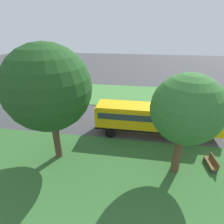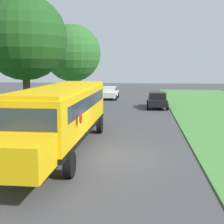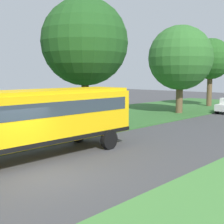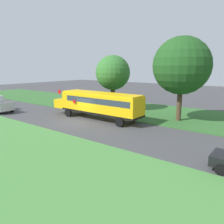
% 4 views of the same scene
% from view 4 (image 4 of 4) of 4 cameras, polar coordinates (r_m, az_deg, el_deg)
% --- Properties ---
extents(ground_plane, '(120.00, 120.00, 0.00)m').
position_cam_4_polar(ground_plane, '(25.02, -9.00, -2.53)').
color(ground_plane, '#424244').
extents(grass_verge, '(12.00, 80.00, 0.08)m').
position_cam_4_polar(grass_verge, '(32.53, 3.83, 0.95)').
color(grass_verge, '#33662D').
rests_on(grass_verge, ground).
extents(school_bus, '(2.84, 12.42, 3.16)m').
position_cam_4_polar(school_bus, '(25.63, -3.57, 2.33)').
color(school_bus, yellow).
rests_on(school_bus, ground).
extents(oak_tree_beside_bus, '(4.74, 4.74, 7.69)m').
position_cam_4_polar(oak_tree_beside_bus, '(30.36, -0.10, 10.22)').
color(oak_tree_beside_bus, brown).
rests_on(oak_tree_beside_bus, ground).
extents(oak_tree_roadside_mid, '(6.31, 6.31, 9.38)m').
position_cam_4_polar(oak_tree_roadside_mid, '(25.61, 17.57, 11.40)').
color(oak_tree_roadside_mid, '#4C3826').
rests_on(oak_tree_roadside_mid, ground).
extents(stop_sign, '(0.08, 0.68, 2.74)m').
position_cam_4_polar(stop_sign, '(34.06, -13.52, 4.03)').
color(stop_sign, gray).
rests_on(stop_sign, ground).
extents(park_bench, '(1.63, 0.62, 0.92)m').
position_cam_4_polar(park_bench, '(32.10, -4.87, 1.58)').
color(park_bench, brown).
rests_on(park_bench, ground).
extents(trash_bin, '(0.56, 0.56, 0.90)m').
position_cam_4_polar(trash_bin, '(36.88, -13.16, 2.59)').
color(trash_bin, '#2D4C33').
rests_on(trash_bin, ground).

